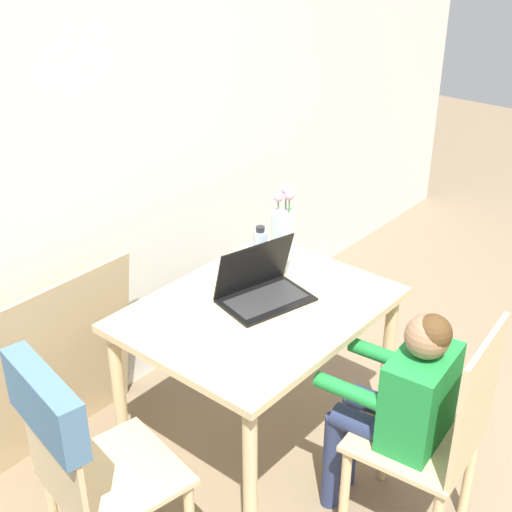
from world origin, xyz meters
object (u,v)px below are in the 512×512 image
Objects in this scene: chair_spare at (75,448)px; flower_vase at (283,236)px; person_seated at (402,397)px; chair_occupied at (435,437)px; laptop at (261,286)px; water_bottle at (260,253)px.

flower_vase reaches higher than chair_spare.
chair_occupied is at bearing 90.00° from person_seated.
flower_vase is at bearing 34.48° from laptop.
flower_vase is (0.26, 0.73, 0.30)m from person_seated.
water_bottle is at bearing -103.28° from chair_occupied.
laptop is (0.91, 0.01, 0.17)m from chair_spare.
chair_spare is 0.92m from laptop.
chair_occupied is 0.99× the size of chair_spare.
chair_spare is at bearing -175.11° from flower_vase.
chair_spare is 1.10m from person_seated.
chair_occupied is at bearing -97.71° from water_bottle.
person_seated is at bearing -100.03° from water_bottle.
flower_vase reaches higher than water_bottle.
person_seated is 2.45× the size of laptop.
laptop is 0.28m from flower_vase.
water_bottle is at bearing -105.60° from person_seated.
water_bottle reaches higher than person_seated.
laptop is 0.18m from water_bottle.
person_seated is at bearing -114.35° from chair_spare.
person_seated is 0.80m from water_bottle.
person_seated is 0.67m from laptop.
flower_vase is 1.63× the size of water_bottle.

